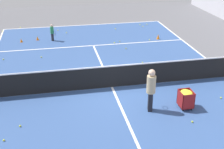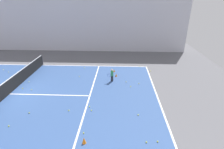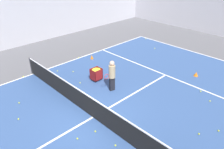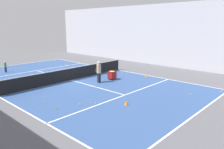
% 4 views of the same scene
% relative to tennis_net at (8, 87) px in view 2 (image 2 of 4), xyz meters
% --- Properties ---
extents(ground_plane, '(35.13, 35.13, 0.00)m').
position_rel_tennis_net_xyz_m(ground_plane, '(0.00, 0.00, -0.54)').
color(ground_plane, '#5B5B60').
extents(court_playing_area, '(11.43, 20.74, 0.00)m').
position_rel_tennis_net_xyz_m(court_playing_area, '(0.00, 0.00, -0.54)').
color(court_playing_area, '#335189').
rests_on(court_playing_area, ground).
extents(line_baseline_near, '(11.43, 0.10, 0.00)m').
position_rel_tennis_net_xyz_m(line_baseline_near, '(0.00, -10.37, -0.54)').
color(line_baseline_near, white).
rests_on(line_baseline_near, ground).
extents(line_sideline_right, '(0.10, 20.74, 0.00)m').
position_rel_tennis_net_xyz_m(line_sideline_right, '(5.72, 0.00, -0.54)').
color(line_sideline_right, white).
rests_on(line_sideline_right, ground).
extents(line_service_near, '(11.43, 0.10, 0.00)m').
position_rel_tennis_net_xyz_m(line_service_near, '(0.00, -5.70, -0.54)').
color(line_service_near, white).
rests_on(line_service_near, ground).
extents(line_centre_service, '(0.10, 11.41, 0.00)m').
position_rel_tennis_net_xyz_m(line_centre_service, '(0.00, 0.00, -0.54)').
color(line_centre_service, white).
rests_on(line_centre_service, ground).
extents(hall_enclosure_right, '(0.15, 31.43, 6.68)m').
position_rel_tennis_net_xyz_m(hall_enclosure_right, '(10.99, 0.00, 2.80)').
color(hall_enclosure_right, silver).
rests_on(hall_enclosure_right, ground).
extents(tennis_net, '(11.73, 0.10, 1.05)m').
position_rel_tennis_net_xyz_m(tennis_net, '(0.00, 0.00, 0.00)').
color(tennis_net, '#2D2D33').
rests_on(tennis_net, ground).
extents(player_near_baseline, '(0.37, 0.52, 1.07)m').
position_rel_tennis_net_xyz_m(player_near_baseline, '(2.38, -7.13, 0.07)').
color(player_near_baseline, black).
rests_on(player_near_baseline, ground).
extents(training_cone_0, '(0.20, 0.20, 0.32)m').
position_rel_tennis_net_xyz_m(training_cone_0, '(-4.27, -6.13, -0.38)').
color(training_cone_0, orange).
rests_on(training_cone_0, ground).
extents(training_cone_1, '(0.18, 0.18, 0.22)m').
position_rel_tennis_net_xyz_m(training_cone_1, '(4.32, -7.26, -0.43)').
color(training_cone_1, orange).
rests_on(training_cone_1, ground).
extents(training_cone_4, '(0.18, 0.18, 0.25)m').
position_rel_tennis_net_xyz_m(training_cone_4, '(3.33, -7.46, -0.41)').
color(training_cone_4, orange).
rests_on(training_cone_4, ground).
extents(tennis_ball_1, '(0.07, 0.07, 0.07)m').
position_rel_tennis_net_xyz_m(tennis_ball_1, '(3.09, -4.29, -0.51)').
color(tennis_ball_1, yellow).
rests_on(tennis_ball_1, ground).
extents(tennis_ball_3, '(0.07, 0.07, 0.07)m').
position_rel_tennis_net_xyz_m(tennis_ball_3, '(1.97, -9.29, -0.51)').
color(tennis_ball_3, yellow).
rests_on(tennis_ball_3, ground).
extents(tennis_ball_4, '(0.07, 0.07, 0.07)m').
position_rel_tennis_net_xyz_m(tennis_ball_4, '(1.89, -0.47, -0.51)').
color(tennis_ball_4, yellow).
rests_on(tennis_ball_4, ground).
extents(tennis_ball_5, '(0.07, 0.07, 0.07)m').
position_rel_tennis_net_xyz_m(tennis_ball_5, '(-2.05, -8.86, -0.51)').
color(tennis_ball_5, yellow).
rests_on(tennis_ball_5, ground).
extents(tennis_ball_6, '(0.07, 0.07, 0.07)m').
position_rel_tennis_net_xyz_m(tennis_ball_6, '(1.43, -8.60, -0.51)').
color(tennis_ball_6, yellow).
rests_on(tennis_ball_6, ground).
extents(tennis_ball_8, '(0.07, 0.07, 0.07)m').
position_rel_tennis_net_xyz_m(tennis_ball_8, '(5.72, -9.71, -0.51)').
color(tennis_ball_8, yellow).
rests_on(tennis_ball_8, ground).
extents(tennis_ball_9, '(0.07, 0.07, 0.07)m').
position_rel_tennis_net_xyz_m(tennis_ball_9, '(5.10, -4.36, -0.51)').
color(tennis_ball_9, yellow).
rests_on(tennis_ball_9, ground).
extents(tennis_ball_12, '(0.07, 0.07, 0.07)m').
position_rel_tennis_net_xyz_m(tennis_ball_12, '(-2.14, -2.46, -0.51)').
color(tennis_ball_12, yellow).
rests_on(tennis_ball_12, ground).
extents(tennis_ball_14, '(0.07, 0.07, 0.07)m').
position_rel_tennis_net_xyz_m(tennis_ball_14, '(0.61, -1.29, -0.51)').
color(tennis_ball_14, yellow).
rests_on(tennis_ball_14, ground).
extents(tennis_ball_16, '(0.07, 0.07, 0.07)m').
position_rel_tennis_net_xyz_m(tennis_ball_16, '(-1.73, -6.08, -0.51)').
color(tennis_ball_16, yellow).
rests_on(tennis_ball_16, ground).
extents(tennis_ball_17, '(0.07, 0.07, 0.07)m').
position_rel_tennis_net_xyz_m(tennis_ball_17, '(2.23, -8.29, -0.51)').
color(tennis_ball_17, yellow).
rests_on(tennis_ball_17, ground).
extents(tennis_ball_18, '(0.07, 0.07, 0.07)m').
position_rel_tennis_net_xyz_m(tennis_ball_18, '(4.59, -10.60, -0.51)').
color(tennis_ball_18, yellow).
rests_on(tennis_ball_18, ground).
extents(tennis_ball_19, '(0.07, 0.07, 0.07)m').
position_rel_tennis_net_xyz_m(tennis_ball_19, '(-3.65, -5.98, -0.51)').
color(tennis_ball_19, yellow).
rests_on(tennis_ball_19, ground).
extents(tennis_ball_20, '(0.07, 0.07, 0.07)m').
position_rel_tennis_net_xyz_m(tennis_ball_20, '(3.80, 2.37, -0.51)').
color(tennis_ball_20, yellow).
rests_on(tennis_ball_20, ground).
extents(tennis_ball_21, '(0.07, 0.07, 0.07)m').
position_rel_tennis_net_xyz_m(tennis_ball_21, '(-1.35, -5.91, -0.51)').
color(tennis_ball_21, yellow).
rests_on(tennis_ball_21, ground).
extents(tennis_ball_22, '(0.07, 0.07, 0.07)m').
position_rel_tennis_net_xyz_m(tennis_ball_22, '(4.27, 3.12, -0.51)').
color(tennis_ball_22, yellow).
rests_on(tennis_ball_22, ground).
extents(tennis_ball_23, '(0.07, 0.07, 0.07)m').
position_rel_tennis_net_xyz_m(tennis_ball_23, '(0.79, -0.53, -0.51)').
color(tennis_ball_23, yellow).
rests_on(tennis_ball_23, ground).
extents(tennis_ball_25, '(0.07, 0.07, 0.07)m').
position_rel_tennis_net_xyz_m(tennis_ball_25, '(-3.31, -1.93, -0.51)').
color(tennis_ball_25, yellow).
rests_on(tennis_ball_25, ground).
extents(tennis_ball_26, '(0.07, 0.07, 0.07)m').
position_rel_tennis_net_xyz_m(tennis_ball_26, '(-4.12, -9.05, -0.51)').
color(tennis_ball_26, yellow).
rests_on(tennis_ball_26, ground).
extents(tennis_ball_28, '(0.07, 0.07, 0.07)m').
position_rel_tennis_net_xyz_m(tennis_ball_28, '(-4.06, -9.58, -0.51)').
color(tennis_ball_28, yellow).
rests_on(tennis_ball_28, ground).
extents(tennis_ball_31, '(0.07, 0.07, 0.07)m').
position_rel_tennis_net_xyz_m(tennis_ball_31, '(-1.80, -4.72, -0.51)').
color(tennis_ball_31, yellow).
rests_on(tennis_ball_31, ground).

